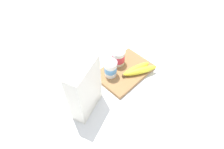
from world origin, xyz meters
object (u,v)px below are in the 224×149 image
Objects in this scene: cutting_board at (125,72)px; banana_bunch at (138,70)px; yogurt_cup_back at (118,57)px; yogurt_cup_front at (111,68)px; cereal_box at (85,89)px.

banana_bunch is at bearing -54.52° from cutting_board.
yogurt_cup_back is (0.02, 0.06, 0.05)m from cutting_board.
cutting_board is 3.31× the size of yogurt_cup_back.
yogurt_cup_front is 0.09m from yogurt_cup_back.
cutting_board is 0.09m from yogurt_cup_back.
yogurt_cup_back is at bearing 75.72° from cutting_board.
cutting_board is at bearing -25.87° from yogurt_cup_front.
cutting_board is 1.60× the size of banana_bunch.
cereal_box is 0.23m from yogurt_cup_front.
cereal_box is at bearing 172.50° from banana_bunch.
cereal_box is at bearing -176.77° from cutting_board.
cereal_box reaches higher than cutting_board.
yogurt_cup_front is 0.52× the size of banana_bunch.
cutting_board is at bearing -104.28° from yogurt_cup_back.
yogurt_cup_back is (0.09, 0.03, -0.00)m from yogurt_cup_front.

